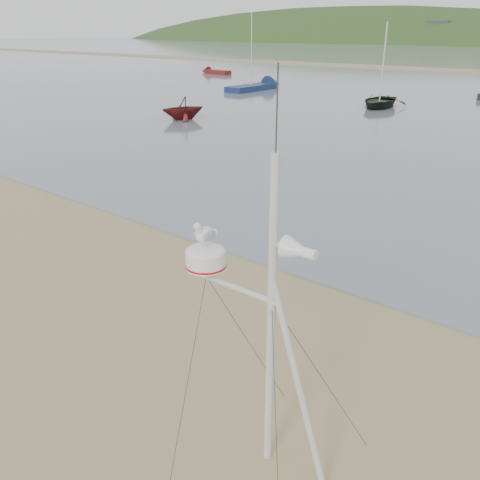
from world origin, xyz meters
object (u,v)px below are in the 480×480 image
Objects in this scene: boat_red at (182,98)px; sailboat_blue_near at (264,86)px; mast_rig at (263,383)px; boat_dark at (382,76)px; dinghy_red_far at (212,72)px.

sailboat_blue_near is at bearing 134.28° from boat_red.
boat_dark is at bearing 112.26° from mast_rig.
boat_dark is 0.59× the size of sailboat_blue_near.
boat_red is (-20.45, 18.99, 0.16)m from mast_rig.
mast_rig is 1.03× the size of dinghy_red_far.
boat_dark is 15.00m from sailboat_blue_near.
sailboat_blue_near reaches higher than boat_dark.
boat_dark is 14.87m from boat_red.
boat_dark is 1.64× the size of boat_red.
mast_rig is 1.15× the size of boat_dark.
dinghy_red_far is (-22.37, 27.62, -1.10)m from boat_red.
boat_red reaches higher than dinghy_red_far.
boat_red is at bearing 137.12° from mast_rig.
dinghy_red_far is at bearing 132.58° from mast_rig.
boat_dark reaches higher than boat_red.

